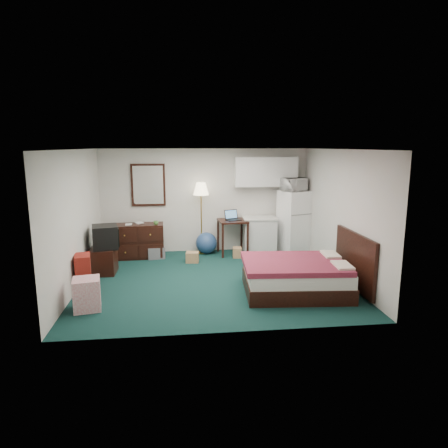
{
  "coord_description": "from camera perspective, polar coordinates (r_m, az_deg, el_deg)",
  "views": [
    {
      "loc": [
        -0.65,
        -7.39,
        2.56
      ],
      "look_at": [
        0.22,
        0.18,
        1.07
      ],
      "focal_mm": 32.0,
      "sensor_mm": 36.0,
      "label": 1
    }
  ],
  "objects": [
    {
      "name": "floor_lamp",
      "position": [
        9.56,
        -3.26,
        0.81
      ],
      "size": [
        0.48,
        0.48,
        1.71
      ],
      "primitive_type": null,
      "rotation": [
        0.0,
        0.0,
        -0.35
      ],
      "color": "gold",
      "rests_on": "floor"
    },
    {
      "name": "exercise_ball",
      "position": [
        9.65,
        -2.54,
        -2.73
      ],
      "size": [
        0.59,
        0.59,
        0.51
      ],
      "primitive_type": "sphere",
      "rotation": [
        0.0,
        0.0,
        0.16
      ],
      "color": "navy",
      "rests_on": "floor"
    },
    {
      "name": "mug",
      "position": [
        9.23,
        -9.7,
        0.23
      ],
      "size": [
        0.12,
        0.1,
        0.11
      ],
      "primitive_type": "imported",
      "rotation": [
        0.0,
        0.0,
        -0.13
      ],
      "color": "#4C8339",
      "rests_on": "dresser"
    },
    {
      "name": "book_b",
      "position": [
        9.45,
        -12.53,
        0.73
      ],
      "size": [
        0.17,
        0.08,
        0.23
      ],
      "primitive_type": "imported",
      "rotation": [
        0.0,
        0.0,
        0.36
      ],
      "color": "#9B8054",
      "rests_on": "dresser"
    },
    {
      "name": "bed",
      "position": [
        7.23,
        10.19,
        -7.43
      ],
      "size": [
        1.88,
        1.52,
        0.57
      ],
      "primitive_type": null,
      "rotation": [
        0.0,
        0.0,
        -0.08
      ],
      "color": "maroon",
      "rests_on": "floor"
    },
    {
      "name": "laptop",
      "position": [
        9.43,
        1.36,
        1.23
      ],
      "size": [
        0.41,
        0.38,
        0.23
      ],
      "primitive_type": null,
      "rotation": [
        0.0,
        0.0,
        0.38
      ],
      "color": "black",
      "rests_on": "desk"
    },
    {
      "name": "tv_stand",
      "position": [
        8.52,
        -16.92,
        -5.07
      ],
      "size": [
        0.53,
        0.57,
        0.52
      ],
      "primitive_type": null,
      "rotation": [
        0.0,
        0.0,
        -0.02
      ],
      "color": "black",
      "rests_on": "floor"
    },
    {
      "name": "cardboard_box_a",
      "position": [
        8.97,
        -4.54,
        -4.74
      ],
      "size": [
        0.31,
        0.27,
        0.23
      ],
      "primitive_type": null,
      "rotation": [
        0.0,
        0.0,
        -0.14
      ],
      "color": "#9B8054",
      "rests_on": "floor"
    },
    {
      "name": "desk",
      "position": [
        9.56,
        1.22,
        -1.87
      ],
      "size": [
        0.71,
        0.71,
        0.83
      ],
      "primitive_type": null,
      "rotation": [
        0.0,
        0.0,
        0.09
      ],
      "color": "black",
      "rests_on": "floor"
    },
    {
      "name": "retail_box",
      "position": [
        6.77,
        -19.0,
        -9.45
      ],
      "size": [
        0.48,
        0.48,
        0.51
      ],
      "primitive_type": null,
      "rotation": [
        0.0,
        0.0,
        0.18
      ],
      "color": "white",
      "rests_on": "floor"
    },
    {
      "name": "file_bin",
      "position": [
        9.39,
        -9.68,
        -4.04
      ],
      "size": [
        0.43,
        0.35,
        0.27
      ],
      "primitive_type": null,
      "rotation": [
        0.0,
        0.0,
        0.17
      ],
      "color": "#5C5C63",
      "rests_on": "floor"
    },
    {
      "name": "fridge",
      "position": [
        9.84,
        9.94,
        0.35
      ],
      "size": [
        0.79,
        0.79,
        1.5
      ],
      "primitive_type": null,
      "rotation": [
        0.0,
        0.0,
        0.34
      ],
      "color": "white",
      "rests_on": "floor"
    },
    {
      "name": "microwave",
      "position": [
        9.63,
        9.94,
        5.79
      ],
      "size": [
        0.65,
        0.56,
        0.38
      ],
      "primitive_type": "imported",
      "rotation": [
        0.0,
        0.0,
        0.56
      ],
      "color": "white",
      "rests_on": "fridge"
    },
    {
      "name": "book_a",
      "position": [
        9.36,
        -13.94,
        0.48
      ],
      "size": [
        0.15,
        0.03,
        0.2
      ],
      "primitive_type": "imported",
      "rotation": [
        0.0,
        0.0,
        0.07
      ],
      "color": "#9B8054",
      "rests_on": "dresser"
    },
    {
      "name": "cardboard_box_b",
      "position": [
        9.34,
        1.89,
        -4.08
      ],
      "size": [
        0.22,
        0.25,
        0.23
      ],
      "primitive_type": null,
      "rotation": [
        0.0,
        0.0,
        -0.1
      ],
      "color": "#9B8054",
      "rests_on": "floor"
    },
    {
      "name": "crt_tv",
      "position": [
        8.42,
        -16.63,
        -1.77
      ],
      "size": [
        0.61,
        0.64,
        0.47
      ],
      "primitive_type": null,
      "rotation": [
        0.0,
        0.0,
        0.2
      ],
      "color": "black",
      "rests_on": "tv_stand"
    },
    {
      "name": "dresser",
      "position": [
        9.48,
        -12.12,
        -2.36
      ],
      "size": [
        1.18,
        0.57,
        0.79
      ],
      "primitive_type": null,
      "rotation": [
        0.0,
        0.0,
        0.04
      ],
      "color": "black",
      "rests_on": "floor"
    },
    {
      "name": "upper_cabinets",
      "position": [
        9.71,
        5.95,
        7.44
      ],
      "size": [
        1.5,
        0.35,
        0.7
      ],
      "primitive_type": null,
      "color": "silver",
      "rests_on": "walls"
    },
    {
      "name": "kitchen_counter",
      "position": [
        9.74,
        5.06,
        -1.65
      ],
      "size": [
        0.79,
        0.61,
        0.84
      ],
      "primitive_type": null,
      "rotation": [
        0.0,
        0.0,
        -0.04
      ],
      "color": "silver",
      "rests_on": "floor"
    },
    {
      "name": "mirror",
      "position": [
        9.68,
        -10.76,
        5.51
      ],
      "size": [
        0.8,
        0.06,
        1.0
      ],
      "primitive_type": null,
      "color": "white",
      "rests_on": "walls"
    },
    {
      "name": "ceiling",
      "position": [
        7.42,
        -1.59,
        10.63
      ],
      "size": [
        5.0,
        4.5,
        0.01
      ],
      "primitive_type": "cube",
      "color": "beige",
      "rests_on": "walls"
    },
    {
      "name": "suitcase",
      "position": [
        7.55,
        -19.46,
        -6.67
      ],
      "size": [
        0.34,
        0.46,
        0.68
      ],
      "primitive_type": null,
      "rotation": [
        0.0,
        0.0,
        0.2
      ],
      "color": "#6C0504",
      "rests_on": "floor"
    },
    {
      "name": "headboard",
      "position": [
        7.53,
        18.15,
        -4.96
      ],
      "size": [
        0.06,
        1.56,
        1.0
      ],
      "primitive_type": null,
      "color": "black",
      "rests_on": "walls"
    },
    {
      "name": "walls",
      "position": [
        7.53,
        -1.54,
        1.07
      ],
      "size": [
        5.01,
        4.51,
        2.5
      ],
      "color": "beige",
      "rests_on": "floor"
    },
    {
      "name": "floor",
      "position": [
        7.85,
        -1.49,
        -7.95
      ],
      "size": [
        5.0,
        4.5,
        0.01
      ],
      "primitive_type": "cube",
      "color": "black",
      "rests_on": "ground"
    }
  ]
}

